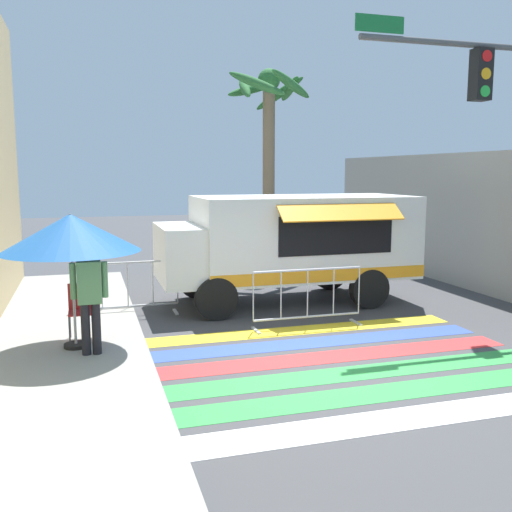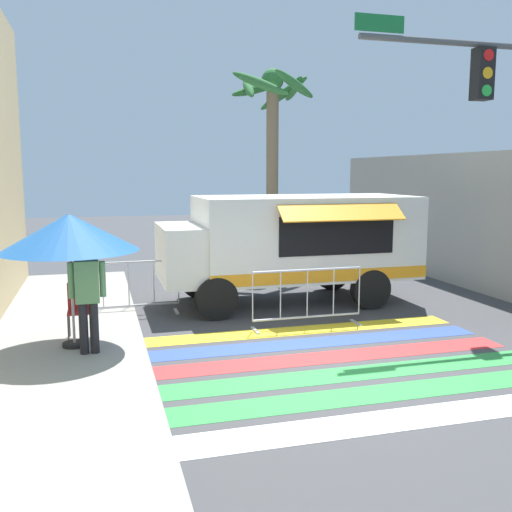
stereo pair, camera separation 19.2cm
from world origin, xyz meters
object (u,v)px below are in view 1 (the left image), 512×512
Objects in this scene: barricade_front at (308,298)px; palm_tree at (269,128)px; traffic_signal_pole at (502,122)px; folding_chair at (82,306)px; patio_umbrella at (71,233)px; food_truck at (285,240)px; vendor_person at (90,293)px; barricade_side at (128,289)px.

palm_tree is at bearing 79.19° from barricade_front.
folding_chair is at bearing 177.37° from traffic_signal_pole.
palm_tree is (5.00, 5.84, 3.31)m from folding_chair.
traffic_signal_pole is 7.83m from patio_umbrella.
folding_chair is (-4.19, -2.15, -0.66)m from food_truck.
patio_umbrella is 2.31× the size of folding_chair.
palm_tree reaches higher than vendor_person.
food_truck is 3.34× the size of vendor_person.
barricade_side is at bearing 73.51° from vendor_person.
patio_umbrella reaches higher than folding_chair.
food_truck is 2.60× the size of barricade_front.
barricade_side is (0.84, 1.92, -0.16)m from folding_chair.
folding_chair is at bearing -130.62° from palm_tree.
vendor_person is 3.97m from barricade_front.
traffic_signal_pole is 3.41× the size of vendor_person.
traffic_signal_pole is 7.86m from vendor_person.
patio_umbrella is 0.98× the size of barricade_front.
folding_chair is at bearing -177.96° from barricade_front.
palm_tree reaches higher than barricade_side.
patio_umbrella is (-7.62, -0.12, -1.81)m from traffic_signal_pole.
food_truck reaches higher than patio_umbrella.
vendor_person reaches higher than barricade_side.
patio_umbrella is 4.30m from barricade_front.
barricade_front is 6.76m from palm_tree.
patio_umbrella is 1.26× the size of vendor_person.
food_truck is at bearing 3.85° from barricade_side.
barricade_front is at bearing -30.13° from barricade_side.
palm_tree is (1.09, 5.70, 3.47)m from barricade_front.
vendor_person is (-7.39, -0.53, -2.64)m from traffic_signal_pole.
food_truck is 4.77m from traffic_signal_pole.
barricade_side is at bearing 68.20° from patio_umbrella.
traffic_signal_pole reaches higher than barricade_side.
folding_chair is 0.45× the size of barricade_side.
palm_tree reaches higher than barricade_front.
folding_chair is at bearing -113.68° from barricade_side.
palm_tree is at bearing 43.24° from barricade_side.
vendor_person is at bearing -165.00° from barricade_front.
traffic_signal_pole reaches higher than barricade_front.
palm_tree is at bearing 31.17° from folding_chair.
patio_umbrella is 0.37× the size of palm_tree.
traffic_signal_pole is at bearing -20.84° from folding_chair.
palm_tree is (0.81, 3.69, 2.64)m from food_truck.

